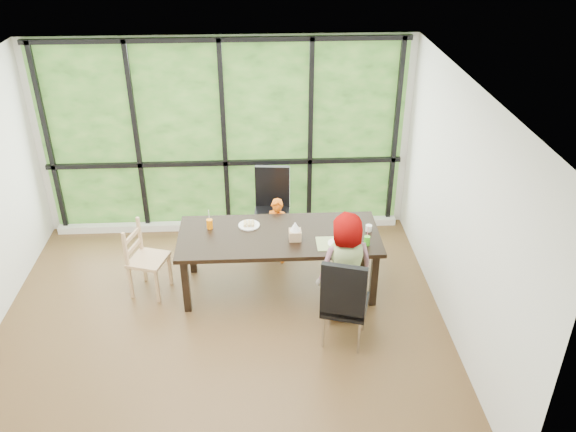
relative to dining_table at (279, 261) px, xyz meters
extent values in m
plane|color=black|center=(-0.67, -0.69, -0.38)|extent=(5.00, 5.00, 0.00)
plane|color=silver|center=(-0.67, 1.56, 0.98)|extent=(5.00, 0.00, 5.00)
cube|color=#1F4416|center=(-0.67, 1.54, 0.98)|extent=(4.80, 0.02, 2.65)
cube|color=silver|center=(-0.67, 1.46, -0.33)|extent=(4.80, 0.12, 0.10)
cube|color=black|center=(0.00, 0.00, 0.00)|extent=(2.35, 1.00, 0.75)
cube|color=black|center=(-0.06, 0.99, 0.17)|extent=(0.50, 0.50, 1.08)
cube|color=black|center=(0.65, -0.98, 0.17)|extent=(0.57, 0.57, 1.08)
cube|color=#AA7E59|center=(-1.54, 0.00, 0.08)|extent=(0.50, 0.52, 0.90)
imported|color=#D65509|center=(0.00, 0.59, 0.07)|extent=(0.38, 0.32, 0.89)
imported|color=slate|center=(0.69, -0.55, 0.27)|extent=(0.71, 0.54, 1.29)
cube|color=tan|center=(0.62, -0.24, 0.38)|extent=(0.41, 0.30, 0.01)
cylinder|color=white|center=(-0.35, 0.22, 0.38)|extent=(0.25, 0.25, 0.02)
cylinder|color=white|center=(0.66, -0.24, 0.38)|extent=(0.23, 0.23, 0.01)
cylinder|color=orange|center=(-0.81, 0.19, 0.43)|extent=(0.07, 0.07, 0.11)
cylinder|color=#49C826|center=(0.98, -0.28, 0.43)|extent=(0.07, 0.07, 0.11)
cylinder|color=white|center=(1.06, 0.02, 0.41)|extent=(0.07, 0.07, 0.08)
cube|color=tan|center=(0.18, -0.12, 0.43)|extent=(0.14, 0.14, 0.12)
cylinder|color=white|center=(-0.81, 0.19, 0.53)|extent=(0.01, 0.04, 0.20)
cylinder|color=pink|center=(0.98, -0.28, 0.52)|extent=(0.01, 0.04, 0.20)
cone|color=white|center=(0.18, -0.12, 0.55)|extent=(0.12, 0.12, 0.11)
camera|label=1|loc=(-0.21, -5.87, 3.95)|focal=36.82mm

